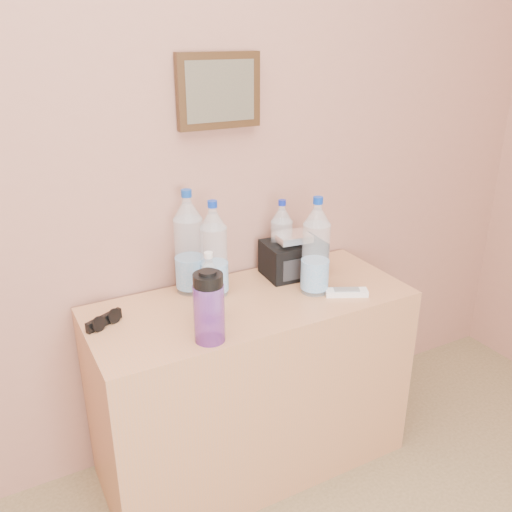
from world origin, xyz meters
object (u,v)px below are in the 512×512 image
Objects in this scene: sunglasses at (104,320)px; toiletry_bag at (293,256)px; dresser at (252,385)px; ac_remote at (346,292)px; pet_large_b at (214,254)px; nalgene_bottle at (209,307)px; pet_small at (210,291)px; pet_large_a at (189,248)px; pet_large_d at (316,251)px; pet_large_c at (281,242)px; foil_packet at (293,237)px.

sunglasses is 0.60× the size of toiletry_bag.
ac_remote is (0.32, -0.12, 0.37)m from dresser.
dresser is 0.53m from pet_large_b.
nalgene_bottle reaches higher than dresser.
dresser is 0.50m from pet_small.
pet_large_a is at bearing 176.36° from toiletry_bag.
pet_large_d is at bearing -90.04° from toiletry_bag.
pet_large_c reaches higher than nalgene_bottle.
pet_small is at bearing -161.77° from dresser.
toiletry_bag is at bearing -7.51° from pet_large_a.
dresser is 4.94× the size of nalgene_bottle.
pet_large_d is 2.37× the size of ac_remote.
dresser is 3.02× the size of pet_large_a.
ac_remote is 0.29m from foil_packet.
toiletry_bag is (0.24, 0.12, 0.43)m from dresser.
pet_small is (-0.18, -0.06, 0.46)m from dresser.
nalgene_bottle is (-0.05, -0.11, 0.01)m from pet_small.
toiletry_bag is at bearing 1.91° from pet_large_b.
pet_small is (-0.09, -0.17, -0.05)m from pet_large_b.
foil_packet is (0.22, 0.10, 0.52)m from dresser.
sunglasses is at bearing -162.82° from pet_large_a.
dresser is 9.20× the size of foil_packet.
pet_large_b is 0.36m from pet_large_d.
dresser is at bearing -156.43° from foil_packet.
toiletry_bag is at bearing -22.61° from sunglasses.
pet_large_a is at bearing 150.65° from pet_large_d.
sunglasses reaches higher than ac_remote.
pet_large_a is at bearing 132.07° from dresser.
sunglasses is 1.08× the size of foil_packet.
dresser is at bearing -175.11° from ac_remote.
foil_packet is (0.72, 0.03, 0.15)m from sunglasses.
pet_large_a reaches higher than dresser.
toiletry_bag is (0.74, 0.05, 0.06)m from sunglasses.
ac_remote is at bearing -32.12° from pet_large_a.
pet_large_a is 1.06× the size of pet_large_d.
pet_large_b is 2.31× the size of ac_remote.
sunglasses is 0.84m from ac_remote.
pet_large_a is 0.36m from pet_large_c.
pet_large_b reaches higher than pet_large_c.
pet_small is at bearing -161.05° from ac_remote.
nalgene_bottle is at bearing -102.55° from pet_large_a.
pet_small reaches higher than sunglasses.
nalgene_bottle is at bearing -164.68° from pet_large_d.
pet_small is at bearing -158.78° from foil_packet.
pet_large_a is at bearing 168.64° from foil_packet.
pet_large_a is at bearing -9.50° from sunglasses.
toiletry_bag is (0.04, -0.02, -0.06)m from pet_large_c.
pet_large_c is at bearing 5.86° from pet_large_b.
ac_remote is (0.09, -0.08, -0.15)m from pet_large_d.
foil_packet is at bearing -11.36° from pet_large_a.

